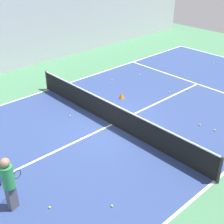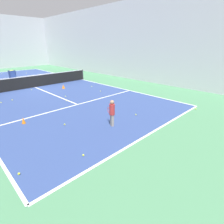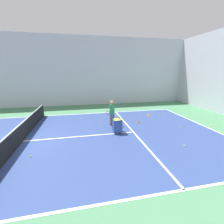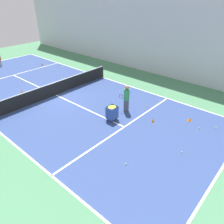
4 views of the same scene
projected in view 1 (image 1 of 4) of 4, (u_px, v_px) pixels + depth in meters
name	position (u px, v px, depth m)	size (l,w,h in m)	color
ground_plane	(112.00, 125.00, 13.67)	(35.87, 35.87, 0.00)	#477F56
court_playing_area	(112.00, 124.00, 13.66)	(10.10, 23.94, 0.00)	navy
line_sideline_left	(215.00, 181.00, 10.41)	(0.10, 23.94, 0.00)	white
line_sideline_right	(49.00, 90.00, 16.92)	(0.10, 23.94, 0.00)	white
line_service_near	(197.00, 84.00, 17.60)	(10.10, 0.10, 0.00)	white
line_centre_service	(112.00, 124.00, 13.66)	(0.10, 13.17, 0.00)	white
hall_enclosure_right	(3.00, 8.00, 17.72)	(0.15, 32.17, 7.56)	silver
tennis_net	(112.00, 114.00, 13.41)	(10.40, 0.10, 1.04)	#2D2D33
coach_at_net	(9.00, 181.00, 8.88)	(0.44, 0.70, 1.82)	#4C4C56
training_cone_1	(122.00, 96.00, 15.87)	(0.26, 0.26, 0.32)	orange
tennis_ball_1	(200.00, 125.00, 13.58)	(0.07, 0.07, 0.07)	yellow
tennis_ball_2	(135.00, 123.00, 13.74)	(0.07, 0.07, 0.07)	yellow
tennis_ball_4	(112.00, 206.00, 9.38)	(0.07, 0.07, 0.07)	yellow
tennis_ball_10	(169.00, 92.00, 16.59)	(0.07, 0.07, 0.07)	yellow
tennis_ball_11	(213.00, 63.00, 20.57)	(0.07, 0.07, 0.07)	yellow
tennis_ball_12	(50.00, 207.00, 9.33)	(0.07, 0.07, 0.07)	yellow
tennis_ball_16	(112.00, 80.00, 18.04)	(0.07, 0.07, 0.07)	yellow
tennis_ball_17	(215.00, 130.00, 13.18)	(0.07, 0.07, 0.07)	yellow
tennis_ball_20	(139.00, 75.00, 18.76)	(0.07, 0.07, 0.07)	yellow
tennis_ball_21	(189.00, 47.00, 23.77)	(0.07, 0.07, 0.07)	yellow
tennis_ball_25	(70.00, 116.00, 14.28)	(0.07, 0.07, 0.07)	yellow
tennis_ball_26	(188.00, 90.00, 16.83)	(0.07, 0.07, 0.07)	yellow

